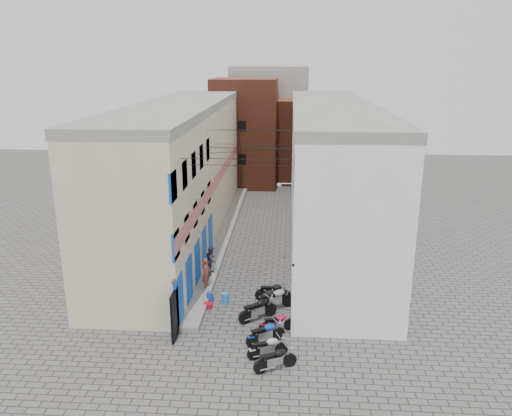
% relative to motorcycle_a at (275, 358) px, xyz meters
% --- Properties ---
extents(ground, '(90.00, 90.00, 0.00)m').
position_rel_motorcycle_a_xyz_m(ground, '(-1.90, 2.48, -0.53)').
color(ground, '#595654').
rests_on(ground, ground).
extents(plinth, '(0.90, 26.00, 0.25)m').
position_rel_motorcycle_a_xyz_m(plinth, '(-3.95, 15.48, -0.40)').
color(plinth, gray).
rests_on(plinth, ground).
extents(building_left, '(5.10, 27.00, 9.00)m').
position_rel_motorcycle_a_xyz_m(building_left, '(-6.88, 15.43, 3.97)').
color(building_left, beige).
rests_on(building_left, ground).
extents(building_right, '(5.94, 26.00, 9.00)m').
position_rel_motorcycle_a_xyz_m(building_right, '(3.10, 15.48, 3.98)').
color(building_right, silver).
rests_on(building_right, ground).
extents(building_far_brick_left, '(6.00, 6.00, 10.00)m').
position_rel_motorcycle_a_xyz_m(building_far_brick_left, '(-3.90, 30.48, 4.47)').
color(building_far_brick_left, brown).
rests_on(building_far_brick_left, ground).
extents(building_far_brick_right, '(5.00, 6.00, 8.00)m').
position_rel_motorcycle_a_xyz_m(building_far_brick_right, '(1.10, 32.48, 3.47)').
color(building_far_brick_right, brown).
rests_on(building_far_brick_right, ground).
extents(building_far_concrete, '(8.00, 5.00, 11.00)m').
position_rel_motorcycle_a_xyz_m(building_far_concrete, '(-1.90, 36.48, 4.97)').
color(building_far_concrete, gray).
rests_on(building_far_concrete, ground).
extents(far_shopfront, '(2.00, 0.30, 2.40)m').
position_rel_motorcycle_a_xyz_m(far_shopfront, '(-1.90, 27.68, 0.67)').
color(far_shopfront, black).
rests_on(far_shopfront, ground).
extents(overhead_wires, '(5.80, 13.02, 1.32)m').
position_rel_motorcycle_a_xyz_m(overhead_wires, '(-1.90, 10.13, 6.60)').
color(overhead_wires, black).
rests_on(overhead_wires, ground).
extents(motorcycle_a, '(1.89, 1.30, 1.05)m').
position_rel_motorcycle_a_xyz_m(motorcycle_a, '(0.00, 0.00, 0.00)').
color(motorcycle_a, black).
rests_on(motorcycle_a, ground).
extents(motorcycle_b, '(1.83, 1.16, 1.01)m').
position_rel_motorcycle_a_xyz_m(motorcycle_b, '(-0.34, 0.85, -0.02)').
color(motorcycle_b, '#ADADB1').
rests_on(motorcycle_b, ground).
extents(motorcycle_c, '(1.88, 1.44, 1.07)m').
position_rel_motorcycle_a_xyz_m(motorcycle_c, '(-0.48, 1.89, 0.01)').
color(motorcycle_c, '#0B37A9').
rests_on(motorcycle_c, ground).
extents(motorcycle_d, '(1.77, 1.05, 0.98)m').
position_rel_motorcycle_a_xyz_m(motorcycle_d, '(0.00, 2.88, -0.04)').
color(motorcycle_d, '#BF0D34').
rests_on(motorcycle_d, ground).
extents(motorcycle_e, '(2.03, 1.72, 1.18)m').
position_rel_motorcycle_a_xyz_m(motorcycle_e, '(-0.94, 3.88, 0.06)').
color(motorcycle_e, black).
rests_on(motorcycle_e, ground).
extents(motorcycle_f, '(2.19, 1.58, 1.23)m').
position_rel_motorcycle_a_xyz_m(motorcycle_f, '(-0.18, 4.93, 0.09)').
color(motorcycle_f, '#9D9DA1').
rests_on(motorcycle_f, ground).
extents(motorcycle_g, '(1.83, 0.60, 1.05)m').
position_rel_motorcycle_a_xyz_m(motorcycle_g, '(-0.31, 5.88, -0.00)').
color(motorcycle_g, black).
rests_on(motorcycle_g, ground).
extents(person_a, '(0.50, 0.65, 1.58)m').
position_rel_motorcycle_a_xyz_m(person_a, '(-3.82, 6.73, 0.51)').
color(person_a, brown).
rests_on(person_a, plinth).
extents(person_b, '(0.69, 0.84, 1.57)m').
position_rel_motorcycle_a_xyz_m(person_b, '(-3.81, 8.45, 0.51)').
color(person_b, '#32334B').
rests_on(person_b, plinth).
extents(water_jug_near, '(0.44, 0.44, 0.56)m').
position_rel_motorcycle_a_xyz_m(water_jug_near, '(-2.66, 5.37, -0.25)').
color(water_jug_near, '#2A7DD2').
rests_on(water_jug_near, ground).
extents(water_jug_far, '(0.40, 0.40, 0.53)m').
position_rel_motorcycle_a_xyz_m(water_jug_far, '(-3.45, 5.47, -0.26)').
color(water_jug_far, '#2240AE').
rests_on(water_jug_far, ground).
extents(red_crate, '(0.43, 0.33, 0.26)m').
position_rel_motorcycle_a_xyz_m(red_crate, '(-3.45, 4.84, -0.40)').
color(red_crate, red).
rests_on(red_crate, ground).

